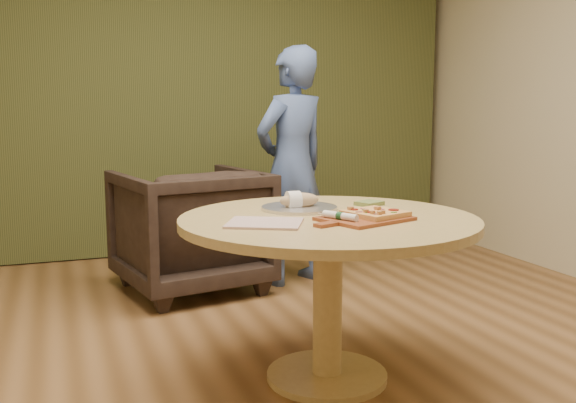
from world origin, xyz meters
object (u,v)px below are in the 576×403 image
Objects in this scene: cutlery_roll at (340,216)px; bread_roll at (298,200)px; flatbread_pizza at (375,213)px; pizza_paddle at (363,219)px; armchair at (190,223)px; pedestal_table at (328,248)px; person_standing at (292,167)px; serving_tray at (299,208)px.

bread_roll is (-0.04, 0.39, 0.01)m from cutlery_roll.
flatbread_pizza is at bearing -18.94° from cutlery_roll.
pizza_paddle is at bearing -170.01° from flatbread_pizza.
flatbread_pizza is 1.84m from armchair.
pedestal_table is 2.77× the size of pizza_paddle.
bread_roll is at bearing 88.21° from armchair.
cutlery_roll is at bearing -171.73° from flatbread_pizza.
cutlery_roll is at bearing 54.35° from person_standing.
person_standing reaches higher than flatbread_pizza.
armchair is at bearing 83.61° from pizza_paddle.
pizza_paddle is 0.12m from cutlery_roll.
armchair is 0.80m from person_standing.
pedestal_table is at bearing -75.88° from bread_roll.
flatbread_pizza is 0.42m from bread_roll.
armchair is (-0.45, 1.76, -0.32)m from flatbread_pizza.
person_standing reaches higher than bread_roll.
pedestal_table is 3.70× the size of serving_tray.
serving_tray is (-0.15, 0.37, -0.00)m from pizza_paddle.
pizza_paddle is at bearing 91.14° from armchair.
serving_tray is at bearing 102.00° from pedestal_table.
person_standing reaches higher than pizza_paddle.
pizza_paddle is (0.10, -0.14, 0.15)m from pedestal_table.
bread_roll is 0.12× the size of person_standing.
cutlery_roll reaches higher than pedestal_table.
cutlery_roll is at bearing 168.69° from pizza_paddle.
pizza_paddle is at bearing 57.84° from person_standing.
pedestal_table is 4.72× the size of flatbread_pizza.
flatbread_pizza is 1.49× the size of cutlery_roll.
bread_roll reaches higher than cutlery_roll.
cutlery_roll is 0.11× the size of person_standing.
pizza_paddle is 0.40m from bread_roll.
serving_tray is at bearing 49.35° from person_standing.
armchair is (-0.23, 1.40, -0.34)m from bread_roll.
person_standing is (0.71, -0.04, 0.36)m from armchair.
flatbread_pizza reaches higher than pizza_paddle.
armchair is at bearing 99.64° from serving_tray.
armchair reaches higher than bread_roll.
cutlery_roll is at bearing -96.04° from pedestal_table.
bread_roll is at bearing 180.00° from serving_tray.
flatbread_pizza is at bearing 93.18° from armchair.
serving_tray is (-0.05, 0.23, 0.15)m from pedestal_table.
pedestal_table is 0.28m from serving_tray.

